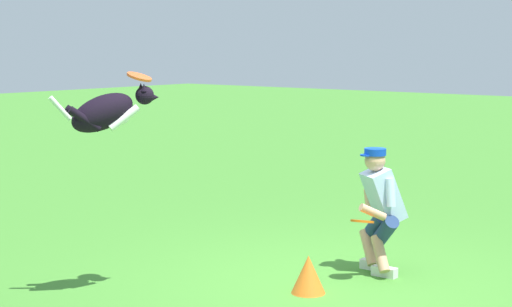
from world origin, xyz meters
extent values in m
plane|color=#41852E|center=(0.00, 0.00, 0.00)|extent=(60.00, 60.00, 0.00)
cube|color=silver|center=(0.01, -0.72, 0.05)|extent=(0.26, 0.10, 0.10)
cylinder|color=tan|center=(0.04, -0.67, 0.24)|extent=(0.32, 0.26, 0.37)
cylinder|color=navy|center=(-0.01, -0.71, 0.47)|extent=(0.42, 0.35, 0.37)
cube|color=silver|center=(-0.22, -0.56, 0.05)|extent=(0.26, 0.10, 0.10)
cylinder|color=tan|center=(-0.19, -0.52, 0.24)|extent=(0.32, 0.26, 0.37)
cylinder|color=navy|center=(-0.21, -0.58, 0.47)|extent=(0.42, 0.35, 0.37)
cube|color=#B1C5EC|center=(-0.13, -0.67, 0.81)|extent=(0.51, 0.53, 0.58)
cylinder|color=#B1C5EC|center=(0.05, -0.77, 0.87)|extent=(0.16, 0.15, 0.29)
cylinder|color=#B1C5EC|center=(-0.28, -0.54, 0.87)|extent=(0.16, 0.15, 0.29)
cylinder|color=tan|center=(-0.19, -0.36, 0.69)|extent=(0.23, 0.28, 0.19)
cylinder|color=tan|center=(0.09, -0.74, 0.71)|extent=(0.16, 0.15, 0.27)
sphere|color=tan|center=(-0.07, -0.59, 1.17)|extent=(0.21, 0.21, 0.21)
cylinder|color=#0E3BB8|center=(-0.07, -0.59, 1.26)|extent=(0.22, 0.22, 0.07)
cylinder|color=#0E3BB8|center=(-0.02, -0.51, 1.23)|extent=(0.12, 0.12, 0.02)
ellipsoid|color=black|center=(1.38, 1.73, 1.73)|extent=(0.57, 0.72, 0.49)
ellipsoid|color=white|center=(1.30, 1.59, 1.70)|extent=(0.15, 0.21, 0.18)
sphere|color=black|center=(1.19, 1.38, 1.88)|extent=(0.17, 0.17, 0.17)
cone|color=black|center=(1.15, 1.31, 1.86)|extent=(0.12, 0.12, 0.09)
cone|color=black|center=(1.15, 1.43, 1.95)|extent=(0.06, 0.06, 0.07)
cone|color=black|center=(1.25, 1.38, 1.95)|extent=(0.06, 0.06, 0.07)
cylinder|color=white|center=(1.22, 1.62, 1.69)|extent=(0.20, 0.29, 0.24)
cylinder|color=white|center=(1.37, 1.53, 1.69)|extent=(0.20, 0.29, 0.24)
cylinder|color=black|center=(1.39, 1.93, 1.69)|extent=(0.20, 0.29, 0.24)
cylinder|color=black|center=(1.54, 1.84, 1.69)|extent=(0.20, 0.29, 0.24)
cylinder|color=white|center=(1.56, 2.05, 1.78)|extent=(0.13, 0.20, 0.23)
cylinder|color=#EB5B25|center=(1.24, 1.40, 2.04)|extent=(0.31, 0.32, 0.12)
cylinder|color=#DF5B0F|center=(-0.13, -0.25, 0.61)|extent=(0.25, 0.25, 0.08)
cone|color=orange|center=(0.06, 0.39, 0.18)|extent=(0.33, 0.33, 0.36)
camera|label=1|loc=(-4.37, 6.76, 2.34)|focal=59.21mm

